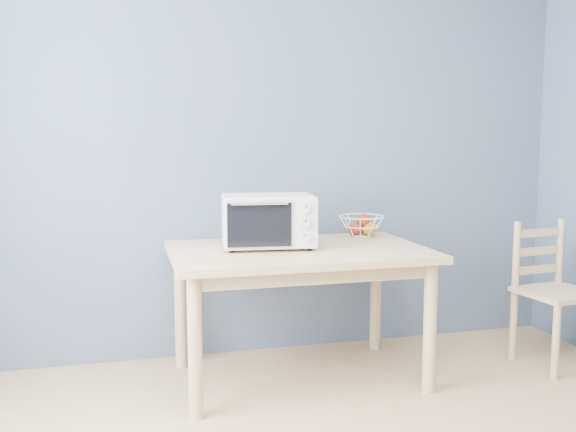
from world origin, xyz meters
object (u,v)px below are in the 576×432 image
object	(u,v)px
fruit_basket	(361,225)
dining_chair	(553,295)
dining_table	(298,266)
toaster_oven	(265,220)

from	to	relation	value
fruit_basket	dining_chair	distance (m)	1.21
dining_table	dining_chair	size ratio (longest dim) A/B	1.63
fruit_basket	dining_chair	size ratio (longest dim) A/B	0.42
dining_chair	fruit_basket	bearing A→B (deg)	149.62
dining_table	toaster_oven	world-z (taller)	toaster_oven
dining_table	toaster_oven	size ratio (longest dim) A/B	2.62
dining_table	fruit_basket	bearing A→B (deg)	32.02
dining_table	fruit_basket	distance (m)	0.60
toaster_oven	dining_chair	bearing A→B (deg)	-0.26
toaster_oven	dining_chair	world-z (taller)	toaster_oven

